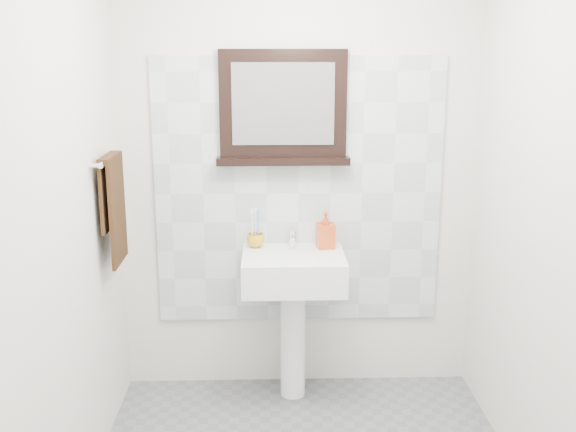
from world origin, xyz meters
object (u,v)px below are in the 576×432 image
object	(u,v)px
pedestal_sink	(293,286)
hand_towel	(113,201)
framed_mirror	(283,110)
toothbrush_cup	(256,240)
soap_dispenser	(326,230)

from	to	relation	value
pedestal_sink	hand_towel	xyz separation A→B (m)	(-0.90, -0.18, 0.52)
framed_mirror	pedestal_sink	bearing A→B (deg)	-75.08
toothbrush_cup	framed_mirror	xyz separation A→B (m)	(0.16, 0.05, 0.71)
hand_towel	framed_mirror	bearing A→B (deg)	23.17
pedestal_sink	framed_mirror	bearing A→B (deg)	104.92
pedestal_sink	hand_towel	size ratio (longest dim) A/B	1.75
pedestal_sink	toothbrush_cup	size ratio (longest dim) A/B	9.87
toothbrush_cup	hand_towel	bearing A→B (deg)	-156.02
hand_towel	soap_dispenser	bearing A→B (deg)	14.76
pedestal_sink	hand_towel	world-z (taller)	hand_towel
framed_mirror	toothbrush_cup	bearing A→B (deg)	-160.57
pedestal_sink	soap_dispenser	size ratio (longest dim) A/B	4.69
soap_dispenser	pedestal_sink	bearing A→B (deg)	-158.86
pedestal_sink	hand_towel	bearing A→B (deg)	-168.79
soap_dispenser	toothbrush_cup	bearing A→B (deg)	167.08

